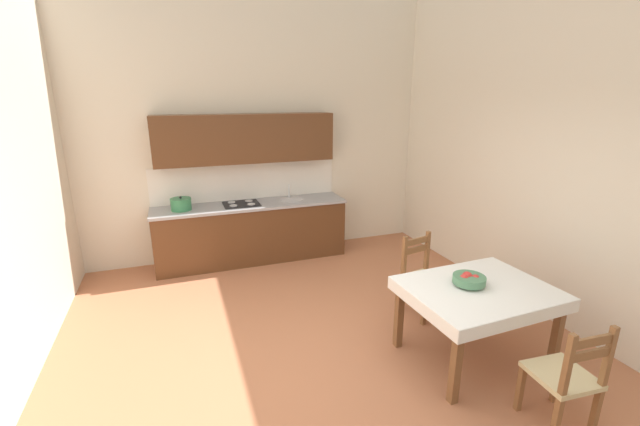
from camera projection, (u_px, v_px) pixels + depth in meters
ground_plane at (337, 373)px, 3.84m from camera, size 5.83×6.96×0.10m
wall_back at (258, 125)px, 6.17m from camera, size 5.83×0.12×4.04m
wall_right at (583, 141)px, 4.12m from camera, size 0.12×6.96×4.04m
kitchen_cabinetry at (250, 206)px, 6.12m from camera, size 2.85×0.63×2.20m
dining_table at (477, 299)px, 3.82m from camera, size 1.36×1.08×0.75m
dining_chair_kitchen_side at (423, 277)px, 4.70m from camera, size 0.49×0.49×0.93m
dining_chair_camera_side at (566, 377)px, 3.04m from camera, size 0.45×0.45×0.93m
fruit_bowl at (469, 279)px, 3.80m from camera, size 0.30×0.30×0.12m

